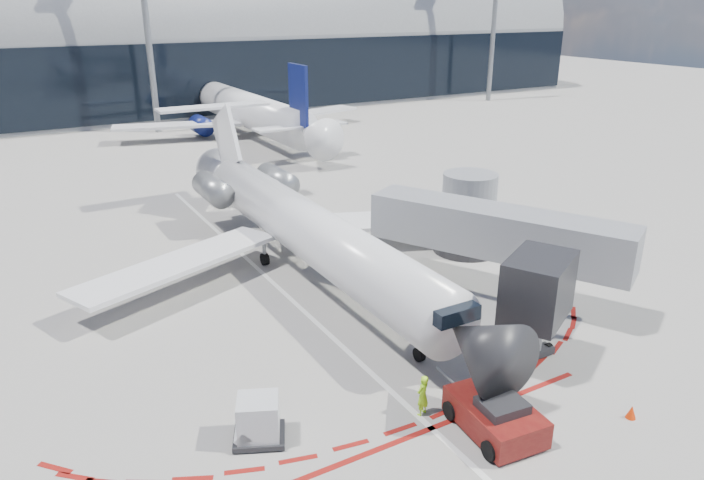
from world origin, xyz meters
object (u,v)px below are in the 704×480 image
regional_jet (301,224)px  uld_container (258,420)px  pushback_tug (495,415)px  ramp_worker (423,395)px

regional_jet → uld_container: size_ratio=14.23×
regional_jet → pushback_tug: 16.58m
pushback_tug → uld_container: (-7.37, 3.66, 0.18)m
pushback_tug → uld_container: size_ratio=2.54×
regional_jet → ramp_worker: (-2.04, -14.42, -1.81)m
ramp_worker → pushback_tug: bearing=108.4°
ramp_worker → uld_container: bearing=-36.7°
regional_jet → pushback_tug: regional_jet is taller
regional_jet → ramp_worker: regional_jet is taller
ramp_worker → regional_jet: bearing=-118.9°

